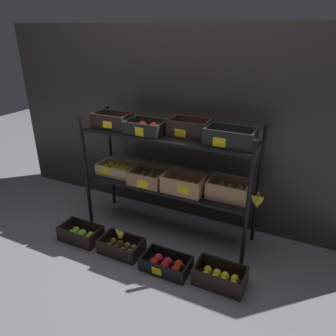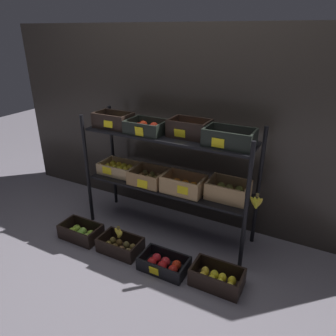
{
  "view_description": "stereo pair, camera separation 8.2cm",
  "coord_description": "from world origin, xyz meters",
  "views": [
    {
      "loc": [
        1.06,
        -2.19,
        1.69
      ],
      "look_at": [
        0.0,
        0.0,
        0.62
      ],
      "focal_mm": 33.69,
      "sensor_mm": 36.0,
      "label": 1
    },
    {
      "loc": [
        1.13,
        -2.15,
        1.69
      ],
      "look_at": [
        0.0,
        0.0,
        0.62
      ],
      "focal_mm": 33.69,
      "sensor_mm": 36.0,
      "label": 2
    }
  ],
  "objects": [
    {
      "name": "crate_ground_kiwi",
      "position": [
        -0.21,
        -0.45,
        0.05
      ],
      "size": [
        0.35,
        0.22,
        0.12
      ],
      "color": "black",
      "rests_on": "ground_plane"
    },
    {
      "name": "crate_ground_apple_green",
      "position": [
        -0.62,
        -0.46,
        0.05
      ],
      "size": [
        0.36,
        0.21,
        0.13
      ],
      "color": "black",
      "rests_on": "ground_plane"
    },
    {
      "name": "crate_ground_lemon",
      "position": [
        0.63,
        -0.44,
        0.05
      ],
      "size": [
        0.37,
        0.22,
        0.14
      ],
      "color": "black",
      "rests_on": "ground_plane"
    },
    {
      "name": "display_rack",
      "position": [
        0.01,
        -0.01,
        0.69
      ],
      "size": [
        1.56,
        0.41,
        1.05
      ],
      "color": "black",
      "rests_on": "ground_plane"
    },
    {
      "name": "banana_bunch_loose",
      "position": [
        -0.21,
        -0.45,
        0.17
      ],
      "size": [
        0.11,
        0.04,
        0.11
      ],
      "color": "brown",
      "rests_on": "crate_ground_kiwi"
    },
    {
      "name": "storefront_wall",
      "position": [
        0.0,
        0.39,
        0.87
      ],
      "size": [
        3.85,
        0.12,
        1.75
      ],
      "primitive_type": "cube",
      "color": "#2D2823",
      "rests_on": "ground_plane"
    },
    {
      "name": "ground_plane",
      "position": [
        0.0,
        0.0,
        0.0
      ],
      "size": [
        10.0,
        10.0,
        0.0
      ],
      "primitive_type": "plane",
      "color": "slate"
    },
    {
      "name": "crate_ground_apple_red",
      "position": [
        0.22,
        -0.47,
        0.04
      ],
      "size": [
        0.37,
        0.23,
        0.11
      ],
      "color": "black",
      "rests_on": "ground_plane"
    }
  ]
}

